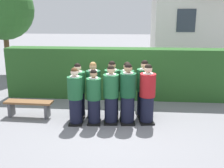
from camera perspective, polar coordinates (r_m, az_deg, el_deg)
The scene contains 15 objects.
ground_plane at distance 7.65m, azimuth -0.17°, elevation -8.15°, with size 60.00×60.00×0.00m, color slate.
student_front_row_0 at distance 7.40m, azimuth -7.72°, elevation -2.85°, with size 0.41×0.51×1.59m.
student_front_row_1 at distance 7.38m, azimuth -3.82°, elevation -3.03°, with size 0.40×0.45×1.53m.
student_front_row_2 at distance 7.39m, azimuth -0.21°, elevation -2.53°, with size 0.43×0.52×1.64m.
student_front_row_3 at distance 7.38m, azimuth 3.34°, elevation -2.38°, with size 0.45×0.53×1.69m.
student_in_red_blazer at distance 7.46m, azimuth 7.45°, elevation -2.38°, with size 0.45×0.53×1.66m.
student_rear_row_0 at distance 7.93m, azimuth -7.11°, elevation -1.57°, with size 0.44×0.51×1.60m.
student_rear_row_1 at distance 7.93m, azimuth -3.93°, elevation -1.39°, with size 0.43×0.54×1.63m.
student_rear_row_2 at distance 7.87m, azimuth -0.01°, elevation -1.34°, with size 0.43×0.53×1.66m.
student_rear_row_3 at distance 7.90m, azimuth 3.13°, elevation -1.41°, with size 0.42×0.48×1.63m.
student_rear_row_4 at distance 7.96m, azimuth 6.73°, elevation -1.21°, with size 0.47×0.54×1.68m.
hedge at distance 9.58m, azimuth 1.01°, elevation 2.25°, with size 7.79×0.70×1.78m.
school_building_main at distance 16.29m, azimuth 18.29°, elevation 14.09°, with size 5.57×4.56×5.74m.
oak_tree_left at distance 13.98m, azimuth -21.96°, elevation 14.35°, with size 2.84×2.84×4.52m.
wooden_bench at distance 8.32m, azimuth -17.11°, elevation -4.31°, with size 1.41×0.40×0.48m.
Camera 1 is at (0.60, -7.00, 3.02)m, focal length 43.42 mm.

